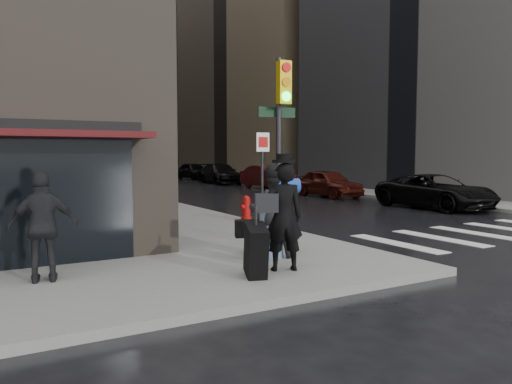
# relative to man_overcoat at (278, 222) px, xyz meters

# --- Properties ---
(ground) EXTENTS (140.00, 140.00, 0.00)m
(ground) POSITION_rel_man_overcoat_xyz_m (1.09, 0.58, -1.07)
(ground) COLOR black
(ground) RESTS_ON ground
(sidewalk_left) EXTENTS (4.00, 50.00, 0.15)m
(sidewalk_left) POSITION_rel_man_overcoat_xyz_m (1.09, 27.58, -0.99)
(sidewalk_left) COLOR slate
(sidewalk_left) RESTS_ON ground
(sidewalk_right) EXTENTS (3.00, 50.00, 0.15)m
(sidewalk_right) POSITION_rel_man_overcoat_xyz_m (14.59, 27.58, -0.99)
(sidewalk_right) COLOR slate
(sidewalk_right) RESTS_ON ground
(crosswalk) EXTENTS (8.50, 3.00, 0.01)m
(crosswalk) POSITION_rel_man_overcoat_xyz_m (8.59, 1.58, -1.06)
(crosswalk) COLOR silver
(crosswalk) RESTS_ON ground
(bldg_right_far) EXTENTS (22.00, 20.00, 25.00)m
(bldg_right_far) POSITION_rel_man_overcoat_xyz_m (27.09, 58.58, 11.43)
(bldg_right_far) COLOR slate
(bldg_right_far) RESTS_ON ground
(bldg_distant) EXTENTS (40.00, 12.00, 32.00)m
(bldg_distant) POSITION_rel_man_overcoat_xyz_m (7.09, 78.58, 14.93)
(bldg_distant) COLOR slate
(bldg_distant) RESTS_ON ground
(man_overcoat) EXTENTS (1.42, 1.00, 2.18)m
(man_overcoat) POSITION_rel_man_overcoat_xyz_m (0.00, 0.00, 0.00)
(man_overcoat) COLOR black
(man_overcoat) RESTS_ON ground
(man_jeans) EXTENTS (1.32, 1.11, 1.92)m
(man_jeans) POSITION_rel_man_overcoat_xyz_m (0.57, 1.17, 0.04)
(man_jeans) COLOR black
(man_jeans) RESTS_ON ground
(man_greycoat) EXTENTS (1.15, 0.62, 1.86)m
(man_greycoat) POSITION_rel_man_overcoat_xyz_m (-3.76, 1.34, 0.01)
(man_greycoat) COLOR black
(man_greycoat) RESTS_ON ground
(traffic_light) EXTENTS (1.09, 0.51, 4.38)m
(traffic_light) POSITION_rel_man_overcoat_xyz_m (1.55, 2.38, 1.91)
(traffic_light) COLOR black
(traffic_light) RESTS_ON ground
(fire_hydrant) EXTENTS (0.46, 0.35, 0.80)m
(fire_hydrant) POSITION_rel_man_overcoat_xyz_m (2.89, 6.44, -0.56)
(fire_hydrant) COLOR #940A09
(fire_hydrant) RESTS_ON ground
(parked_car_0) EXTENTS (2.42, 5.17, 1.43)m
(parked_car_0) POSITION_rel_man_overcoat_xyz_m (11.98, 6.63, -0.35)
(parked_car_0) COLOR black
(parked_car_0) RESTS_ON ground
(parked_car_1) EXTENTS (1.81, 4.33, 1.46)m
(parked_car_1) POSITION_rel_man_overcoat_xyz_m (11.58, 13.31, -0.34)
(parked_car_1) COLOR #3E120C
(parked_car_1) RESTS_ON ground
(parked_car_2) EXTENTS (1.93, 4.71, 1.52)m
(parked_car_2) POSITION_rel_man_overcoat_xyz_m (12.01, 20.00, -0.31)
(parked_car_2) COLOR #410D0D
(parked_car_2) RESTS_ON ground
(parked_car_3) EXTENTS (2.54, 5.36, 1.51)m
(parked_car_3) POSITION_rel_man_overcoat_xyz_m (11.77, 26.69, -0.31)
(parked_car_3) COLOR black
(parked_car_3) RESTS_ON ground
(parked_car_4) EXTENTS (2.07, 4.51, 1.50)m
(parked_car_4) POSITION_rel_man_overcoat_xyz_m (12.38, 33.37, -0.32)
(parked_car_4) COLOR black
(parked_car_4) RESTS_ON ground
(parked_car_5) EXTENTS (1.78, 4.63, 1.51)m
(parked_car_5) POSITION_rel_man_overcoat_xyz_m (11.65, 40.06, -0.32)
(parked_car_5) COLOR black
(parked_car_5) RESTS_ON ground
(parked_car_6) EXTENTS (2.56, 5.14, 1.40)m
(parked_car_6) POSITION_rel_man_overcoat_xyz_m (12.29, 46.74, -0.37)
(parked_car_6) COLOR black
(parked_car_6) RESTS_ON ground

